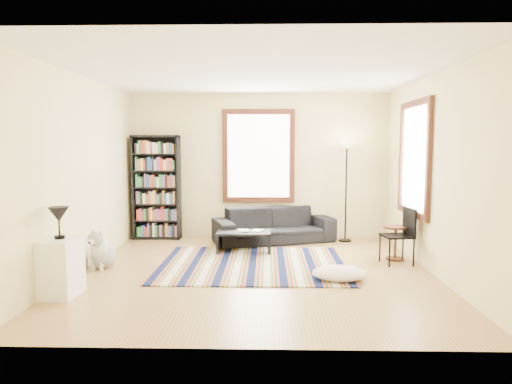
{
  "coord_description": "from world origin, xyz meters",
  "views": [
    {
      "loc": [
        0.17,
        -6.38,
        1.8
      ],
      "look_at": [
        0.0,
        0.5,
        1.1
      ],
      "focal_mm": 32.0,
      "sensor_mm": 36.0,
      "label": 1
    }
  ],
  "objects_px": {
    "coffee_table": "(244,242)",
    "dog": "(103,249)",
    "floor_cushion": "(340,273)",
    "bookshelf": "(157,187)",
    "side_table": "(395,243)",
    "folding_chair": "(397,236)",
    "white_cabinet": "(61,267)",
    "floor_lamp": "(346,192)",
    "sofa": "(274,225)"
  },
  "relations": [
    {
      "from": "coffee_table",
      "to": "white_cabinet",
      "type": "bearing_deg",
      "value": -132.12
    },
    {
      "from": "white_cabinet",
      "to": "dog",
      "type": "distance_m",
      "value": 1.28
    },
    {
      "from": "coffee_table",
      "to": "side_table",
      "type": "relative_size",
      "value": 1.67
    },
    {
      "from": "coffee_table",
      "to": "white_cabinet",
      "type": "distance_m",
      "value": 3.1
    },
    {
      "from": "bookshelf",
      "to": "folding_chair",
      "type": "relative_size",
      "value": 2.33
    },
    {
      "from": "folding_chair",
      "to": "white_cabinet",
      "type": "height_order",
      "value": "folding_chair"
    },
    {
      "from": "white_cabinet",
      "to": "bookshelf",
      "type": "bearing_deg",
      "value": 86.43
    },
    {
      "from": "bookshelf",
      "to": "coffee_table",
      "type": "bearing_deg",
      "value": -32.86
    },
    {
      "from": "bookshelf",
      "to": "side_table",
      "type": "height_order",
      "value": "bookshelf"
    },
    {
      "from": "floor_cushion",
      "to": "coffee_table",
      "type": "bearing_deg",
      "value": 131.19
    },
    {
      "from": "bookshelf",
      "to": "coffee_table",
      "type": "relative_size",
      "value": 2.22
    },
    {
      "from": "dog",
      "to": "sofa",
      "type": "bearing_deg",
      "value": 47.48
    },
    {
      "from": "coffee_table",
      "to": "floor_cushion",
      "type": "distance_m",
      "value": 2.08
    },
    {
      "from": "coffee_table",
      "to": "floor_lamp",
      "type": "distance_m",
      "value": 2.23
    },
    {
      "from": "folding_chair",
      "to": "bookshelf",
      "type": "bearing_deg",
      "value": 147.23
    },
    {
      "from": "floor_cushion",
      "to": "dog",
      "type": "xyz_separation_m",
      "value": [
        -3.4,
        0.54,
        0.19
      ]
    },
    {
      "from": "sofa",
      "to": "coffee_table",
      "type": "xyz_separation_m",
      "value": [
        -0.52,
        -0.86,
        -0.14
      ]
    },
    {
      "from": "folding_chair",
      "to": "floor_lamp",
      "type": "bearing_deg",
      "value": 98.0
    },
    {
      "from": "coffee_table",
      "to": "dog",
      "type": "distance_m",
      "value": 2.28
    },
    {
      "from": "bookshelf",
      "to": "floor_lamp",
      "type": "bearing_deg",
      "value": -2.69
    },
    {
      "from": "side_table",
      "to": "folding_chair",
      "type": "xyz_separation_m",
      "value": [
        -0.05,
        -0.24,
        0.16
      ]
    },
    {
      "from": "bookshelf",
      "to": "floor_cushion",
      "type": "xyz_separation_m",
      "value": [
        3.11,
        -2.69,
        -0.91
      ]
    },
    {
      "from": "floor_lamp",
      "to": "dog",
      "type": "xyz_separation_m",
      "value": [
        -3.9,
        -1.98,
        -0.65
      ]
    },
    {
      "from": "coffee_table",
      "to": "folding_chair",
      "type": "relative_size",
      "value": 1.05
    },
    {
      "from": "side_table",
      "to": "folding_chair",
      "type": "bearing_deg",
      "value": -101.57
    },
    {
      "from": "folding_chair",
      "to": "dog",
      "type": "xyz_separation_m",
      "value": [
        -4.4,
        -0.33,
        -0.15
      ]
    },
    {
      "from": "white_cabinet",
      "to": "dog",
      "type": "relative_size",
      "value": 1.23
    },
    {
      "from": "bookshelf",
      "to": "coffee_table",
      "type": "distance_m",
      "value": 2.23
    },
    {
      "from": "coffee_table",
      "to": "folding_chair",
      "type": "bearing_deg",
      "value": -16.13
    },
    {
      "from": "floor_lamp",
      "to": "side_table",
      "type": "bearing_deg",
      "value": -68.44
    },
    {
      "from": "floor_cushion",
      "to": "dog",
      "type": "relative_size",
      "value": 1.3
    },
    {
      "from": "side_table",
      "to": "folding_chair",
      "type": "relative_size",
      "value": 0.63
    },
    {
      "from": "bookshelf",
      "to": "dog",
      "type": "relative_size",
      "value": 3.52
    },
    {
      "from": "floor_cushion",
      "to": "folding_chair",
      "type": "height_order",
      "value": "folding_chair"
    },
    {
      "from": "side_table",
      "to": "bookshelf",
      "type": "bearing_deg",
      "value": 159.38
    },
    {
      "from": "folding_chair",
      "to": "dog",
      "type": "relative_size",
      "value": 1.51
    },
    {
      "from": "sofa",
      "to": "dog",
      "type": "distance_m",
      "value": 3.17
    },
    {
      "from": "bookshelf",
      "to": "white_cabinet",
      "type": "bearing_deg",
      "value": -95.58
    },
    {
      "from": "coffee_table",
      "to": "white_cabinet",
      "type": "height_order",
      "value": "white_cabinet"
    },
    {
      "from": "coffee_table",
      "to": "dog",
      "type": "bearing_deg",
      "value": -153.33
    },
    {
      "from": "coffee_table",
      "to": "floor_cushion",
      "type": "xyz_separation_m",
      "value": [
        1.37,
        -1.57,
        -0.09
      ]
    },
    {
      "from": "bookshelf",
      "to": "floor_lamp",
      "type": "height_order",
      "value": "bookshelf"
    },
    {
      "from": "sofa",
      "to": "bookshelf",
      "type": "xyz_separation_m",
      "value": [
        -2.26,
        0.27,
        0.68
      ]
    },
    {
      "from": "floor_lamp",
      "to": "folding_chair",
      "type": "height_order",
      "value": "floor_lamp"
    },
    {
      "from": "floor_lamp",
      "to": "floor_cushion",
      "type": "bearing_deg",
      "value": -101.23
    },
    {
      "from": "bookshelf",
      "to": "side_table",
      "type": "distance_m",
      "value": 4.51
    },
    {
      "from": "sofa",
      "to": "coffee_table",
      "type": "bearing_deg",
      "value": -140.36
    },
    {
      "from": "sofa",
      "to": "coffee_table",
      "type": "height_order",
      "value": "sofa"
    },
    {
      "from": "sofa",
      "to": "white_cabinet",
      "type": "relative_size",
      "value": 3.15
    },
    {
      "from": "floor_cushion",
      "to": "bookshelf",
      "type": "bearing_deg",
      "value": 139.16
    }
  ]
}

